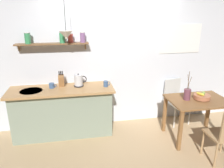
{
  "coord_description": "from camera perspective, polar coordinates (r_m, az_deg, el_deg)",
  "views": [
    {
      "loc": [
        -0.78,
        -3.4,
        2.21
      ],
      "look_at": [
        -0.1,
        0.25,
        0.95
      ],
      "focal_mm": 34.93,
      "sensor_mm": 36.0,
      "label": 1
    }
  ],
  "objects": [
    {
      "name": "ground_plane",
      "position": [
        4.13,
        2.06,
        -13.64
      ],
      "size": [
        14.0,
        14.0,
        0.0
      ],
      "primitive_type": "plane",
      "color": "tan"
    },
    {
      "name": "electric_kettle",
      "position": [
        3.96,
        -8.72,
        0.89
      ],
      "size": [
        0.26,
        0.17,
        0.24
      ],
      "color": "black",
      "rests_on": "kitchen_counter"
    },
    {
      "name": "back_wall",
      "position": [
        4.25,
        3.09,
        7.08
      ],
      "size": [
        6.8,
        0.11,
        2.7
      ],
      "color": "silver",
      "rests_on": "ground_plane"
    },
    {
      "name": "coffee_mug_by_sink",
      "position": [
        3.98,
        -15.47,
        -0.39
      ],
      "size": [
        0.13,
        0.09,
        0.09
      ],
      "color": "#3D5B89",
      "rests_on": "kitchen_counter"
    },
    {
      "name": "pendant_lamp",
      "position": [
        3.66,
        -11.93,
        12.48
      ],
      "size": [
        0.23,
        0.23,
        0.62
      ],
      "color": "black"
    },
    {
      "name": "wall_shelf",
      "position": [
        3.93,
        -14.45,
        10.93
      ],
      "size": [
        1.24,
        0.2,
        0.32
      ],
      "color": "brown"
    },
    {
      "name": "dining_table",
      "position": [
        4.1,
        21.44,
        -5.33
      ],
      "size": [
        1.01,
        0.72,
        0.75
      ],
      "color": "brown",
      "rests_on": "ground_plane"
    },
    {
      "name": "dining_chair_far",
      "position": [
        4.64,
        16.22,
        -3.6
      ],
      "size": [
        0.51,
        0.5,
        0.88
      ],
      "color": "silver",
      "rests_on": "ground_plane"
    },
    {
      "name": "coffee_mug_spare",
      "position": [
        3.91,
        -1.61,
        0.07
      ],
      "size": [
        0.13,
        0.08,
        0.11
      ],
      "color": "#3D5B89",
      "rests_on": "kitchen_counter"
    },
    {
      "name": "fruit_bowl",
      "position": [
        4.08,
        22.43,
        -3.03
      ],
      "size": [
        0.28,
        0.28,
        0.13
      ],
      "color": "#BC704C",
      "rests_on": "dining_table"
    },
    {
      "name": "twig_vase",
      "position": [
        3.95,
        19.08,
        -2.53
      ],
      "size": [
        0.11,
        0.11,
        0.5
      ],
      "color": "brown",
      "rests_on": "dining_table"
    },
    {
      "name": "kitchen_counter",
      "position": [
        4.11,
        -12.7,
        -6.94
      ],
      "size": [
        1.83,
        0.63,
        0.9
      ],
      "color": "gray",
      "rests_on": "ground_plane"
    },
    {
      "name": "knife_block",
      "position": [
        4.01,
        -13.13,
        0.96
      ],
      "size": [
        0.1,
        0.17,
        0.29
      ],
      "color": "#9E6B3D",
      "rests_on": "kitchen_counter"
    }
  ]
}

